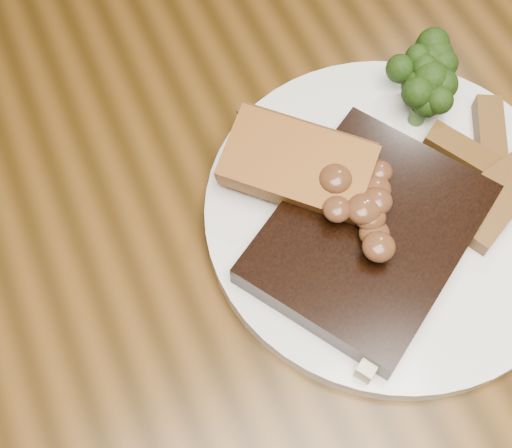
{
  "coord_description": "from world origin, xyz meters",
  "views": [
    {
      "loc": [
        -0.11,
        -0.23,
        1.26
      ],
      "look_at": [
        -0.01,
        -0.01,
        0.78
      ],
      "focal_mm": 50.0,
      "sensor_mm": 36.0,
      "label": 1
    }
  ],
  "objects": [
    {
      "name": "dining_table",
      "position": [
        0.0,
        0.0,
        0.66
      ],
      "size": [
        1.6,
        0.9,
        0.75
      ],
      "color": "#4E310F",
      "rests_on": "ground"
    },
    {
      "name": "steak_bone",
      "position": [
        0.06,
        -0.11,
        0.77
      ],
      "size": [
        0.12,
        0.08,
        0.02
      ],
      "primitive_type": "cube",
      "rotation": [
        0.0,
        0.0,
        0.56
      ],
      "color": "beige",
      "rests_on": "plate"
    },
    {
      "name": "broccoli_cluster",
      "position": [
        0.16,
        0.06,
        0.78
      ],
      "size": [
        0.08,
        0.08,
        0.04
      ],
      "primitive_type": null,
      "color": "#1C380C",
      "rests_on": "plate"
    },
    {
      "name": "potato_wedges",
      "position": [
        0.15,
        -0.03,
        0.77
      ],
      "size": [
        0.11,
        0.11,
        0.02
      ],
      "primitive_type": null,
      "color": "brown",
      "rests_on": "plate"
    },
    {
      "name": "garlic_bread",
      "position": [
        0.04,
        0.02,
        0.77
      ],
      "size": [
        0.12,
        0.12,
        0.02
      ],
      "primitive_type": "cube",
      "rotation": [
        0.0,
        0.0,
        -0.78
      ],
      "color": "brown",
      "rests_on": "plate"
    },
    {
      "name": "plate",
      "position": [
        0.1,
        -0.03,
        0.76
      ],
      "size": [
        0.33,
        0.33,
        0.01
      ],
      "primitive_type": "cylinder",
      "rotation": [
        0.0,
        0.0,
        0.11
      ],
      "color": "white",
      "rests_on": "dining_table"
    },
    {
      "name": "steak",
      "position": [
        0.06,
        -0.05,
        0.77
      ],
      "size": [
        0.22,
        0.21,
        0.03
      ],
      "primitive_type": "cube",
      "rotation": [
        0.0,
        0.0,
        0.56
      ],
      "color": "black",
      "rests_on": "plate"
    },
    {
      "name": "ground",
      "position": [
        0.0,
        0.0,
        0.0
      ],
      "size": [
        4.5,
        4.5,
        0.0
      ],
      "primitive_type": "plane",
      "color": "#311C0B",
      "rests_on": "ground"
    },
    {
      "name": "mushroom_pile",
      "position": [
        0.06,
        -0.04,
        0.8
      ],
      "size": [
        0.08,
        0.08,
        0.03
      ],
      "primitive_type": null,
      "color": "#532C1A",
      "rests_on": "steak"
    }
  ]
}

